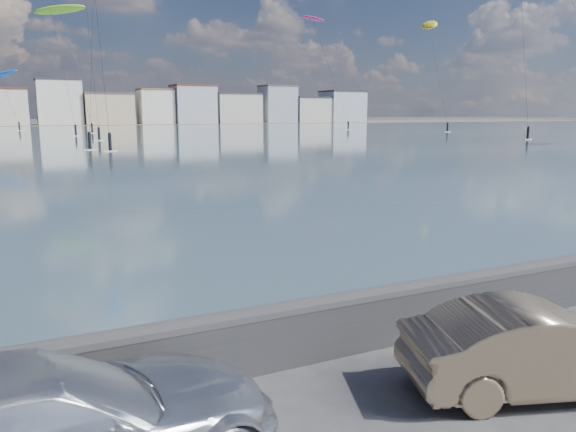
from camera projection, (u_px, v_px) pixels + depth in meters
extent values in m
cube|color=#355460|center=(35.00, 138.00, 87.38)|extent=(500.00, 177.00, 0.00)
cube|color=#4C473D|center=(21.00, 124.00, 183.15)|extent=(500.00, 60.00, 0.00)
cube|color=#28282B|center=(268.00, 343.00, 8.92)|extent=(400.00, 0.35, 0.90)
cylinder|color=#28282B|center=(267.00, 316.00, 8.84)|extent=(400.00, 0.36, 0.36)
cube|color=white|center=(59.00, 103.00, 174.32)|extent=(13.00, 10.00, 13.50)
cube|color=#2D2D33|center=(58.00, 80.00, 173.03)|extent=(13.26, 10.20, 0.60)
cube|color=beige|center=(108.00, 110.00, 180.96)|extent=(15.00, 12.00, 9.50)
cube|color=#4C423D|center=(107.00, 94.00, 180.04)|extent=(15.30, 12.24, 0.60)
cube|color=white|center=(156.00, 107.00, 187.53)|extent=(11.00, 9.00, 11.00)
cube|color=brown|center=(155.00, 90.00, 186.47)|extent=(11.22, 9.18, 0.60)
cube|color=#B2B7C6|center=(194.00, 105.00, 193.02)|extent=(14.00, 11.00, 12.50)
cube|color=#562D23|center=(193.00, 86.00, 191.82)|extent=(14.28, 11.22, 0.60)
cube|color=beige|center=(236.00, 109.00, 199.96)|extent=(16.00, 12.00, 10.00)
cube|color=#383330|center=(236.00, 94.00, 198.99)|extent=(16.32, 12.24, 0.60)
cube|color=#9EA8B7|center=(278.00, 105.00, 206.83)|extent=(12.00, 10.00, 13.00)
cube|color=#4C423D|center=(278.00, 86.00, 205.59)|extent=(12.24, 10.20, 0.60)
cube|color=beige|center=(310.00, 111.00, 213.04)|extent=(14.00, 11.00, 9.00)
cube|color=#2D2D33|center=(310.00, 98.00, 212.16)|extent=(14.28, 11.22, 0.60)
cube|color=#B2B7C6|center=(342.00, 107.00, 219.09)|extent=(15.00, 12.00, 11.50)
cube|color=#2D2D33|center=(343.00, 92.00, 217.98)|extent=(15.30, 12.24, 0.60)
imported|color=tan|center=(541.00, 348.00, 8.20)|extent=(4.24, 2.61, 1.32)
ellipsoid|color=#E5338C|center=(313.00, 19.00, 130.55)|extent=(4.19, 8.09, 3.06)
cube|color=white|center=(348.00, 130.00, 126.78)|extent=(1.40, 0.42, 0.08)
cylinder|color=black|center=(348.00, 126.00, 126.62)|extent=(0.36, 0.36, 1.70)
sphere|color=black|center=(348.00, 122.00, 126.45)|extent=(0.28, 0.28, 0.28)
cylinder|color=black|center=(330.00, 71.00, 128.55)|extent=(3.32, 11.17, 24.13)
cube|color=white|center=(99.00, 140.00, 79.89)|extent=(1.40, 0.42, 0.08)
cylinder|color=black|center=(99.00, 134.00, 79.73)|extent=(0.36, 0.36, 1.70)
sphere|color=black|center=(99.00, 128.00, 79.56)|extent=(0.28, 0.28, 0.28)
cylinder|color=black|center=(87.00, 13.00, 80.60)|extent=(0.11, 9.13, 33.45)
cube|color=white|center=(76.00, 136.00, 94.53)|extent=(1.40, 0.42, 0.08)
cylinder|color=black|center=(76.00, 131.00, 94.36)|extent=(0.36, 0.36, 1.70)
sphere|color=black|center=(75.00, 125.00, 94.20)|extent=(0.28, 0.28, 0.28)
cylinder|color=black|center=(55.00, 30.00, 94.12)|extent=(3.63, 8.17, 32.62)
ellipsoid|color=blue|center=(0.00, 76.00, 129.13)|extent=(9.25, 7.88, 3.69)
cube|color=white|center=(20.00, 130.00, 121.83)|extent=(1.40, 0.42, 0.08)
cylinder|color=black|center=(19.00, 126.00, 121.66)|extent=(0.36, 0.36, 1.70)
sphere|color=black|center=(19.00, 122.00, 121.50)|extent=(0.28, 0.28, 0.28)
cylinder|color=black|center=(9.00, 99.00, 125.36)|extent=(3.04, 12.31, 10.97)
ellipsoid|color=yellow|center=(429.00, 25.00, 117.33)|extent=(8.07, 10.76, 4.44)
cube|color=white|center=(447.00, 132.00, 114.70)|extent=(1.40, 0.42, 0.08)
cylinder|color=black|center=(447.00, 127.00, 114.54)|extent=(0.36, 0.36, 1.70)
sphere|color=black|center=(448.00, 123.00, 114.37)|extent=(0.28, 0.28, 0.28)
cylinder|color=black|center=(438.00, 75.00, 115.90)|extent=(0.28, 7.41, 20.63)
cube|color=white|center=(90.00, 150.00, 60.37)|extent=(1.40, 0.42, 0.08)
cylinder|color=black|center=(90.00, 141.00, 60.20)|extent=(0.36, 0.36, 1.70)
sphere|color=black|center=(89.00, 133.00, 60.04)|extent=(0.28, 0.28, 0.28)
cylinder|color=black|center=(92.00, 42.00, 65.96)|extent=(3.86, 15.85, 21.69)
ellipsoid|color=#8CD826|center=(59.00, 10.00, 109.06)|extent=(10.37, 6.07, 3.17)
cube|color=white|center=(92.00, 133.00, 107.29)|extent=(1.40, 0.42, 0.08)
cylinder|color=black|center=(92.00, 128.00, 107.12)|extent=(0.36, 0.36, 1.70)
sphere|color=black|center=(92.00, 124.00, 106.96)|extent=(0.28, 0.28, 0.28)
cylinder|color=black|center=(75.00, 67.00, 108.06)|extent=(3.65, 8.70, 22.32)
cube|color=white|center=(110.00, 151.00, 58.17)|extent=(1.40, 0.42, 0.08)
cylinder|color=black|center=(110.00, 142.00, 58.01)|extent=(0.36, 0.36, 1.70)
sphere|color=black|center=(109.00, 134.00, 57.84)|extent=(0.28, 0.28, 0.28)
cylinder|color=black|center=(96.00, 4.00, 60.18)|extent=(0.36, 10.81, 28.39)
cube|color=white|center=(527.00, 139.00, 82.83)|extent=(1.40, 0.42, 0.08)
cylinder|color=black|center=(528.00, 133.00, 82.67)|extent=(0.36, 0.36, 1.70)
sphere|color=black|center=(528.00, 127.00, 82.50)|extent=(0.28, 0.28, 0.28)
cylinder|color=black|center=(522.00, 19.00, 83.59)|extent=(2.84, 7.70, 32.80)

